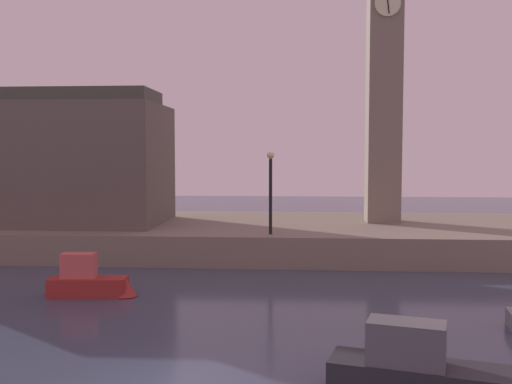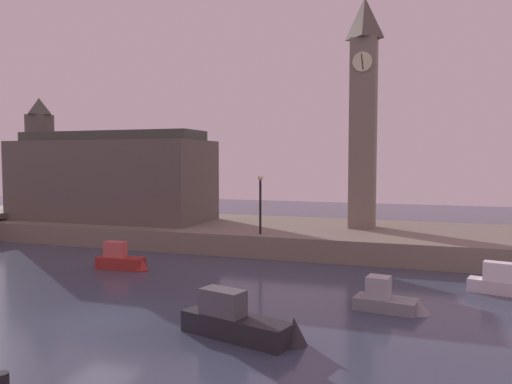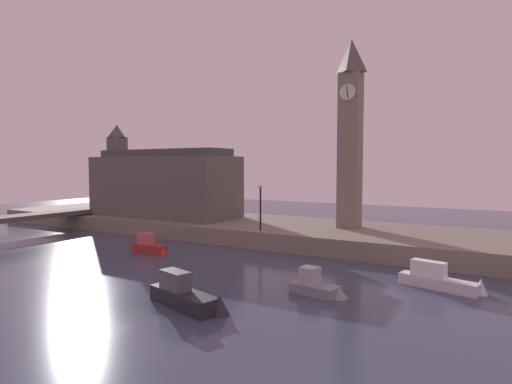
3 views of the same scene
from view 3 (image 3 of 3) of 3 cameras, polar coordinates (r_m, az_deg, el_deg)
name	(u,v)px [view 3 (image 3 of 3)]	position (r m, az deg, el deg)	size (l,w,h in m)	color
ground_plane	(104,288)	(26.16, -20.11, -12.31)	(120.00, 120.00, 0.00)	#384256
far_embankment	(268,230)	(41.43, 1.69, -5.20)	(70.00, 12.00, 1.50)	slate
clock_tower	(350,131)	(38.65, 12.80, 8.11)	(2.03, 2.08, 16.84)	slate
parliament_hall	(163,184)	(47.80, -12.68, 1.13)	(16.71, 6.93, 10.50)	#5B544C
streetlamp	(260,202)	(35.96, 0.62, -1.34)	(0.36, 0.36, 4.00)	black
boat_dinghy_red	(151,247)	(35.02, -14.25, -7.26)	(3.40, 1.18, 1.63)	maroon
boat_barge_dark	(188,296)	(21.58, -9.27, -13.94)	(5.13, 2.33, 1.87)	#232328
boat_ferry_white	(443,280)	(26.56, 24.21, -10.99)	(4.92, 1.98, 1.76)	silver
boat_cruiser_grey	(319,287)	(23.65, 8.68, -12.71)	(3.36, 1.64, 1.51)	gray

